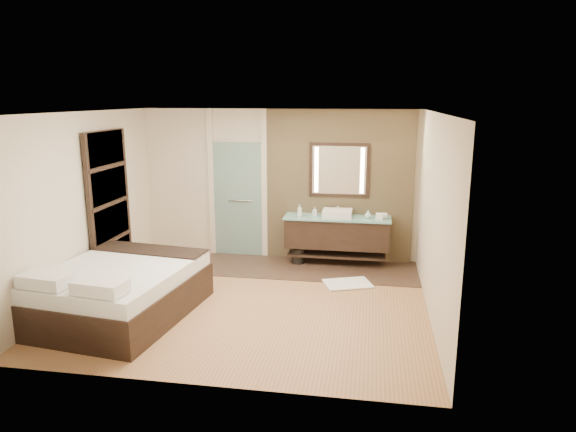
% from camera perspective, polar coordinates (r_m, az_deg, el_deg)
% --- Properties ---
extents(floor, '(5.00, 5.00, 0.00)m').
position_cam_1_polar(floor, '(7.58, -4.11, -9.46)').
color(floor, '#986B3F').
rests_on(floor, ground).
extents(tile_strip, '(3.80, 1.30, 0.01)m').
position_cam_1_polar(tile_strip, '(8.95, 2.03, -5.80)').
color(tile_strip, '#36261D').
rests_on(tile_strip, floor).
extents(stone_wall, '(2.60, 0.08, 2.70)m').
position_cam_1_polar(stone_wall, '(9.16, 5.69, 3.28)').
color(stone_wall, tan).
rests_on(stone_wall, floor).
extents(vanity, '(1.85, 0.55, 0.88)m').
position_cam_1_polar(vanity, '(9.04, 5.46, -1.85)').
color(vanity, black).
rests_on(vanity, stone_wall).
extents(mirror_unit, '(1.06, 0.04, 0.96)m').
position_cam_1_polar(mirror_unit, '(9.06, 5.71, 5.09)').
color(mirror_unit, black).
rests_on(mirror_unit, stone_wall).
extents(frosted_door, '(1.10, 0.12, 2.70)m').
position_cam_1_polar(frosted_door, '(9.48, -5.57, 2.35)').
color(frosted_door, '#ACDAD1').
rests_on(frosted_door, floor).
extents(shoji_partition, '(0.06, 1.20, 2.40)m').
position_cam_1_polar(shoji_partition, '(8.62, -19.19, 1.04)').
color(shoji_partition, black).
rests_on(shoji_partition, floor).
extents(bed, '(2.01, 2.39, 0.84)m').
position_cam_1_polar(bed, '(7.35, -18.30, -7.91)').
color(bed, black).
rests_on(bed, floor).
extents(bath_mat, '(0.85, 0.72, 0.02)m').
position_cam_1_polar(bath_mat, '(8.25, 6.65, -7.46)').
color(bath_mat, white).
rests_on(bath_mat, floor).
extents(waste_bin, '(0.27, 0.27, 0.29)m').
position_cam_1_polar(waste_bin, '(9.16, 1.13, -4.43)').
color(waste_bin, black).
rests_on(waste_bin, floor).
extents(tissue_box, '(0.12, 0.12, 0.10)m').
position_cam_1_polar(tissue_box, '(8.87, 10.11, -0.05)').
color(tissue_box, white).
rests_on(tissue_box, vanity).
extents(soap_bottle_a, '(0.10, 0.10, 0.22)m').
position_cam_1_polar(soap_bottle_a, '(8.92, 1.29, 0.61)').
color(soap_bottle_a, silver).
rests_on(soap_bottle_a, vanity).
extents(soap_bottle_b, '(0.08, 0.09, 0.16)m').
position_cam_1_polar(soap_bottle_b, '(8.99, 2.99, 0.52)').
color(soap_bottle_b, '#B2B2B2').
rests_on(soap_bottle_b, vanity).
extents(soap_bottle_c, '(0.14, 0.14, 0.14)m').
position_cam_1_polar(soap_bottle_c, '(8.92, 8.87, 0.19)').
color(soap_bottle_c, '#BDEEE7').
rests_on(soap_bottle_c, vanity).
extents(cup, '(0.14, 0.14, 0.09)m').
position_cam_1_polar(cup, '(8.95, 10.63, 0.02)').
color(cup, white).
rests_on(cup, vanity).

